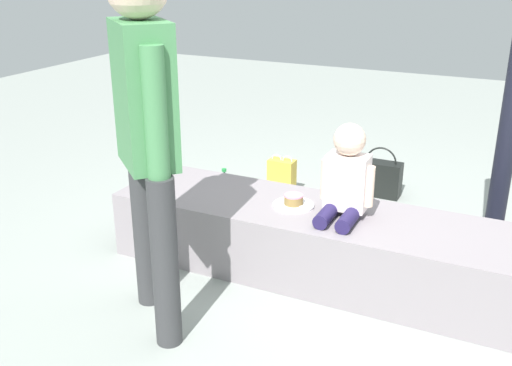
# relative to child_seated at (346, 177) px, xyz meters

# --- Properties ---
(ground_plane) EXTENTS (12.00, 12.00, 0.00)m
(ground_plane) POSITION_rel_child_seated_xyz_m (0.03, 0.01, -0.59)
(ground_plane) COLOR gray
(concrete_ledge) EXTENTS (2.58, 0.58, 0.37)m
(concrete_ledge) POSITION_rel_child_seated_xyz_m (0.03, 0.01, -0.40)
(concrete_ledge) COLOR gray
(concrete_ledge) RESTS_ON ground_plane
(child_seated) EXTENTS (0.28, 0.32, 0.48)m
(child_seated) POSITION_rel_child_seated_xyz_m (0.00, 0.00, 0.00)
(child_seated) COLOR #231B4A
(child_seated) RESTS_ON concrete_ledge
(adult_standing) EXTENTS (0.39, 0.37, 1.64)m
(adult_standing) POSITION_rel_child_seated_xyz_m (-0.66, -0.73, 0.40)
(adult_standing) COLOR #343437
(adult_standing) RESTS_ON ground_plane
(cake_plate) EXTENTS (0.22, 0.22, 0.07)m
(cake_plate) POSITION_rel_child_seated_xyz_m (-0.28, 0.00, -0.19)
(cake_plate) COLOR white
(cake_plate) RESTS_ON concrete_ledge
(gift_bag) EXTENTS (0.19, 0.11, 0.30)m
(gift_bag) POSITION_rel_child_seated_xyz_m (-0.76, 0.95, -0.45)
(gift_bag) COLOR gold
(gift_bag) RESTS_ON ground_plane
(railing_post) EXTENTS (0.36, 0.36, 1.31)m
(railing_post) POSITION_rel_child_seated_xyz_m (0.68, 0.79, -0.08)
(railing_post) COLOR black
(railing_post) RESTS_ON ground_plane
(water_bottle_near_gift) EXTENTS (0.07, 0.07, 0.24)m
(water_bottle_near_gift) POSITION_rel_child_seated_xyz_m (-1.08, 0.69, -0.48)
(water_bottle_near_gift) COLOR silver
(water_bottle_near_gift) RESTS_ON ground_plane
(handbag_black_leather) EXTENTS (0.30, 0.13, 0.36)m
(handbag_black_leather) POSITION_rel_child_seated_xyz_m (-0.13, 1.26, -0.45)
(handbag_black_leather) COLOR black
(handbag_black_leather) RESTS_ON ground_plane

